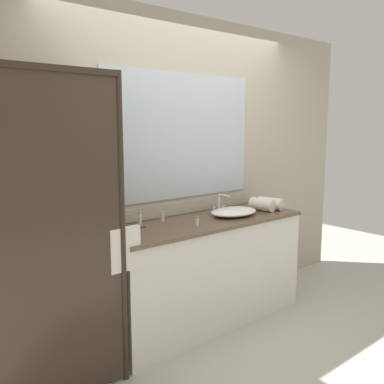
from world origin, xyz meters
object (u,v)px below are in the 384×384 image
at_px(amenity_bottle_conditioner, 197,221).
at_px(rolled_towel_near_edge, 270,203).
at_px(amenity_bottle_body_wash, 140,219).
at_px(rolled_towel_middle, 262,205).
at_px(sink_basin, 234,212).
at_px(faucet, 220,206).
at_px(amenity_bottle_lotion, 162,217).

bearing_deg(amenity_bottle_conditioner, rolled_towel_near_edge, 4.03).
xyz_separation_m(amenity_bottle_body_wash, rolled_towel_middle, (1.16, -0.24, 0.01)).
relative_size(sink_basin, amenity_bottle_conditioner, 5.87).
height_order(amenity_bottle_body_wash, amenity_bottle_conditioner, amenity_bottle_body_wash).
bearing_deg(rolled_towel_near_edge, amenity_bottle_conditioner, -175.97).
distance_m(sink_basin, amenity_bottle_conditioner, 0.51).
xyz_separation_m(sink_basin, rolled_towel_near_edge, (0.45, -0.03, 0.02)).
height_order(faucet, amenity_bottle_body_wash, faucet).
bearing_deg(amenity_bottle_conditioner, sink_basin, 10.49).
bearing_deg(rolled_towel_middle, amenity_bottle_lotion, 166.18).
relative_size(amenity_bottle_body_wash, amenity_bottle_conditioner, 1.37).
xyz_separation_m(amenity_bottle_lotion, rolled_towel_near_edge, (1.06, -0.24, 0.02)).
xyz_separation_m(faucet, rolled_towel_middle, (0.34, -0.20, -0.00)).
bearing_deg(amenity_bottle_body_wash, amenity_bottle_conditioner, -43.48).
xyz_separation_m(amenity_bottle_conditioner, rolled_towel_near_edge, (0.95, 0.07, 0.02)).
bearing_deg(rolled_towel_near_edge, faucet, 155.96).
relative_size(rolled_towel_near_edge, rolled_towel_middle, 1.01).
xyz_separation_m(amenity_bottle_body_wash, amenity_bottle_lotion, (0.21, -0.01, -0.01)).
bearing_deg(rolled_towel_middle, faucet, 149.54).
bearing_deg(faucet, amenity_bottle_body_wash, 177.15).
height_order(amenity_bottle_body_wash, rolled_towel_near_edge, rolled_towel_near_edge).
distance_m(rolled_towel_near_edge, rolled_towel_middle, 0.11).
bearing_deg(rolled_towel_near_edge, amenity_bottle_lotion, 167.53).
xyz_separation_m(amenity_bottle_body_wash, amenity_bottle_conditioner, (0.33, -0.31, -0.01)).
relative_size(amenity_bottle_conditioner, amenity_bottle_lotion, 0.93).
xyz_separation_m(amenity_bottle_conditioner, amenity_bottle_lotion, (-0.12, 0.30, 0.00)).
relative_size(amenity_bottle_conditioner, rolled_towel_near_edge, 0.34).
height_order(faucet, rolled_towel_middle, faucet).
height_order(faucet, amenity_bottle_conditioner, faucet).
relative_size(sink_basin, faucet, 2.64).
height_order(amenity_bottle_body_wash, rolled_towel_middle, rolled_towel_middle).
relative_size(sink_basin, amenity_bottle_lotion, 5.45).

